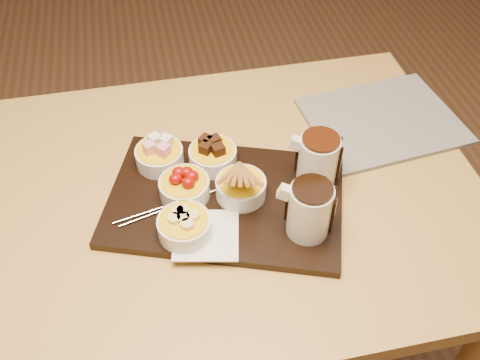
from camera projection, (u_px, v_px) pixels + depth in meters
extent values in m
plane|color=brown|center=(207.00, 357.00, 1.63)|extent=(5.00, 5.00, 0.00)
cube|color=tan|center=(192.00, 200.00, 1.10)|extent=(1.20, 0.80, 0.04)
cylinder|color=tan|center=(354.00, 173.00, 1.68)|extent=(0.06, 0.06, 0.71)
cube|color=black|center=(225.00, 200.00, 1.07)|extent=(0.53, 0.44, 0.02)
cube|color=white|center=(206.00, 235.00, 0.99)|extent=(0.14, 0.14, 0.00)
cylinder|color=silver|center=(160.00, 157.00, 1.11)|extent=(0.10, 0.10, 0.04)
cylinder|color=silver|center=(213.00, 157.00, 1.11)|extent=(0.10, 0.10, 0.04)
cylinder|color=silver|center=(185.00, 188.00, 1.05)|extent=(0.10, 0.10, 0.04)
cylinder|color=silver|center=(241.00, 188.00, 1.05)|extent=(0.10, 0.10, 0.04)
cylinder|color=silver|center=(184.00, 227.00, 0.98)|extent=(0.10, 0.10, 0.04)
cylinder|color=silver|center=(310.00, 211.00, 0.96)|extent=(0.10, 0.10, 0.11)
cylinder|color=silver|center=(318.00, 161.00, 1.05)|extent=(0.10, 0.10, 0.11)
cube|color=beige|center=(382.00, 121.00, 1.24)|extent=(0.36, 0.30, 0.01)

